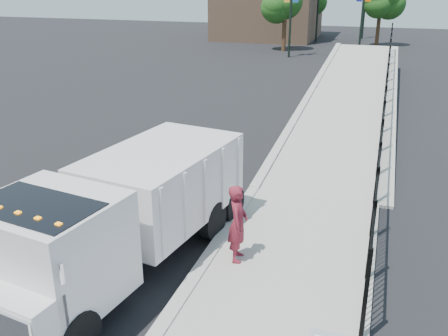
% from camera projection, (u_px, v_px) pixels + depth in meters
% --- Properties ---
extents(ground, '(120.00, 120.00, 0.00)m').
position_uv_depth(ground, '(211.00, 256.00, 11.81)').
color(ground, black).
rests_on(ground, ground).
extents(sidewalk, '(3.55, 12.00, 0.12)m').
position_uv_depth(sidewalk, '(272.00, 323.00, 9.46)').
color(sidewalk, '#9E998E').
rests_on(sidewalk, ground).
extents(curb, '(0.30, 12.00, 0.16)m').
position_uv_depth(curb, '(178.00, 303.00, 10.01)').
color(curb, '#ADAAA3').
rests_on(curb, ground).
extents(ramp, '(3.95, 24.06, 3.19)m').
position_uv_depth(ramp, '(354.00, 106.00, 25.40)').
color(ramp, '#9E998E').
rests_on(ramp, ground).
extents(iron_fence, '(0.10, 28.00, 1.80)m').
position_uv_depth(iron_fence, '(384.00, 110.00, 21.12)').
color(iron_fence, black).
rests_on(iron_fence, ground).
extents(truck, '(3.56, 7.82, 2.58)m').
position_uv_depth(truck, '(119.00, 213.00, 10.69)').
color(truck, black).
rests_on(truck, ground).
extents(worker, '(0.54, 0.73, 1.82)m').
position_uv_depth(worker, '(238.00, 223.00, 11.17)').
color(worker, maroon).
rests_on(worker, sidewalk).
extents(light_pole_0, '(3.77, 0.22, 8.00)m').
position_uv_depth(light_pole_0, '(295.00, 1.00, 39.05)').
color(light_pole_0, black).
rests_on(light_pole_0, ground).
extents(light_pole_1, '(3.78, 0.22, 8.00)m').
position_uv_depth(light_pole_1, '(360.00, 0.00, 40.58)').
color(light_pole_1, black).
rests_on(light_pole_1, ground).
extents(tree_0, '(3.05, 3.05, 5.52)m').
position_uv_depth(tree_0, '(285.00, 4.00, 42.55)').
color(tree_0, '#382314').
rests_on(tree_0, ground).
extents(tree_1, '(2.66, 2.66, 5.33)m').
position_uv_depth(tree_1, '(381.00, 2.00, 45.73)').
color(tree_1, '#382314').
rests_on(tree_1, ground).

